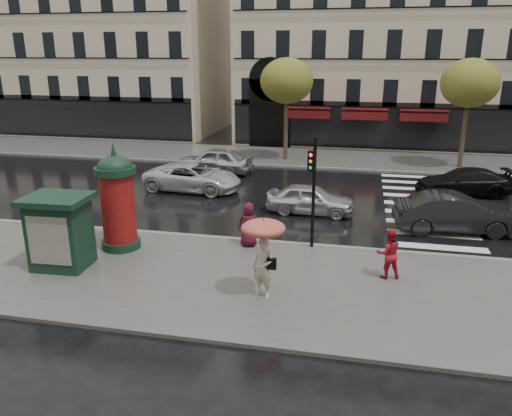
% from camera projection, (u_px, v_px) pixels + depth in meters
% --- Properties ---
extents(ground, '(160.00, 160.00, 0.00)m').
position_uv_depth(ground, '(260.00, 278.00, 16.19)').
color(ground, black).
rests_on(ground, ground).
extents(near_sidewalk, '(90.00, 7.00, 0.12)m').
position_uv_depth(near_sidewalk, '(257.00, 283.00, 15.71)').
color(near_sidewalk, '#474744').
rests_on(near_sidewalk, ground).
extents(far_sidewalk, '(90.00, 6.00, 0.12)m').
position_uv_depth(far_sidewalk, '(317.00, 158.00, 33.88)').
color(far_sidewalk, '#474744').
rests_on(far_sidewalk, ground).
extents(near_kerb, '(90.00, 0.25, 0.14)m').
position_uv_depth(near_kerb, '(276.00, 243.00, 18.96)').
color(near_kerb, slate).
rests_on(near_kerb, ground).
extents(far_kerb, '(90.00, 0.25, 0.14)m').
position_uv_depth(far_kerb, '(312.00, 168.00, 31.08)').
color(far_kerb, slate).
rests_on(far_kerb, ground).
extents(zebra_crossing, '(3.60, 11.75, 0.01)m').
position_uv_depth(zebra_crossing, '(423.00, 204.00, 23.93)').
color(zebra_crossing, silver).
rests_on(zebra_crossing, ground).
extents(bldg_far_left, '(24.00, 14.00, 22.90)m').
position_uv_depth(bldg_far_left, '(90.00, 1.00, 45.13)').
color(bldg_far_left, '#B7A88C').
rests_on(bldg_far_left, ground).
extents(tree_far_left, '(3.40, 3.40, 6.64)m').
position_uv_depth(tree_far_left, '(287.00, 81.00, 31.80)').
color(tree_far_left, '#38281C').
rests_on(tree_far_left, ground).
extents(tree_far_right, '(3.40, 3.40, 6.64)m').
position_uv_depth(tree_far_right, '(470.00, 84.00, 29.60)').
color(tree_far_right, '#38281C').
rests_on(tree_far_right, ground).
extents(woman_umbrella, '(1.27, 1.27, 2.44)m').
position_uv_depth(woman_umbrella, '(263.00, 245.00, 14.27)').
color(woman_umbrella, beige).
rests_on(woman_umbrella, near_sidewalk).
extents(woman_red, '(0.92, 0.80, 1.63)m').
position_uv_depth(woman_red, '(389.00, 253.00, 15.75)').
color(woman_red, '#AA1526').
rests_on(woman_red, near_sidewalk).
extents(man_burgundy, '(0.86, 0.61, 1.66)m').
position_uv_depth(man_burgundy, '(249.00, 224.00, 18.32)').
color(man_burgundy, '#490E21').
rests_on(man_burgundy, near_sidewalk).
extents(morris_column, '(1.45, 1.45, 3.89)m').
position_uv_depth(morris_column, '(118.00, 199.00, 17.86)').
color(morris_column, black).
rests_on(morris_column, near_sidewalk).
extents(traffic_light, '(0.30, 0.40, 4.09)m').
position_uv_depth(traffic_light, '(313.00, 182.00, 17.67)').
color(traffic_light, black).
rests_on(traffic_light, near_sidewalk).
extents(newsstand, '(2.13, 1.82, 2.46)m').
position_uv_depth(newsstand, '(60.00, 231.00, 16.42)').
color(newsstand, black).
rests_on(newsstand, near_sidewalk).
extents(car_silver, '(3.98, 1.73, 1.34)m').
position_uv_depth(car_silver, '(310.00, 199.00, 22.43)').
color(car_silver, silver).
rests_on(car_silver, ground).
extents(car_darkgrey, '(4.93, 2.15, 1.58)m').
position_uv_depth(car_darkgrey, '(455.00, 213.00, 20.09)').
color(car_darkgrey, black).
rests_on(car_darkgrey, ground).
extents(car_white, '(5.25, 2.73, 1.41)m').
position_uv_depth(car_white, '(193.00, 177.00, 26.10)').
color(car_white, beige).
rests_on(car_white, ground).
extents(car_black, '(4.88, 2.47, 1.36)m').
position_uv_depth(car_black, '(464.00, 182.00, 25.35)').
color(car_black, black).
rests_on(car_black, ground).
extents(car_far_silver, '(4.67, 2.12, 1.55)m').
position_uv_depth(car_far_silver, '(214.00, 161.00, 29.74)').
color(car_far_silver, '#B3B4B8').
rests_on(car_far_silver, ground).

